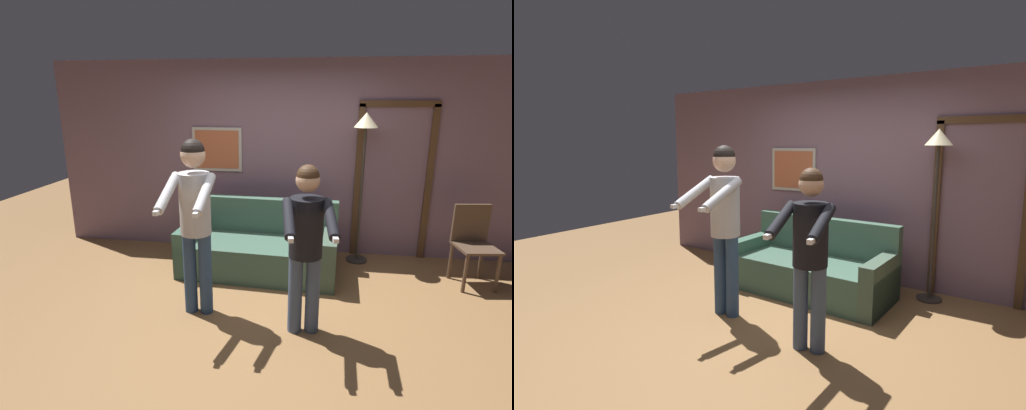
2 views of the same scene
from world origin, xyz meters
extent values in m
plane|color=brown|center=(0.00, 0.00, 0.00)|extent=(12.00, 12.00, 0.00)
cube|color=slate|center=(0.00, 1.91, 1.30)|extent=(6.40, 0.06, 2.60)
cube|color=#B7B2A8|center=(-0.90, 1.86, 1.42)|extent=(0.69, 0.02, 0.60)
cube|color=#B65C39|center=(-0.90, 1.85, 1.42)|extent=(0.61, 0.01, 0.52)
cube|color=#4C331E|center=(1.01, 1.86, 1.02)|extent=(0.08, 0.04, 2.04)
cube|color=#4C331E|center=(1.91, 1.86, 1.02)|extent=(0.08, 0.04, 2.04)
cube|color=#4C331E|center=(1.46, 1.86, 2.04)|extent=(0.98, 0.04, 0.08)
cube|color=#3C5A49|center=(-0.21, 1.06, 0.21)|extent=(1.94, 0.96, 0.42)
cube|color=#3C5A49|center=(-0.19, 1.42, 0.65)|extent=(1.90, 0.25, 0.45)
cube|color=#385C49|center=(-1.08, 1.11, 0.29)|extent=(0.21, 0.86, 0.58)
cube|color=#3F5444|center=(0.66, 1.01, 0.29)|extent=(0.21, 0.86, 0.58)
cylinder|color=#332D28|center=(1.05, 1.62, 0.01)|extent=(0.28, 0.28, 0.02)
cylinder|color=#332D28|center=(1.05, 1.62, 0.89)|extent=(0.04, 0.04, 1.74)
cone|color=#F9EAB7|center=(1.05, 1.62, 1.85)|extent=(0.29, 0.29, 0.18)
cylinder|color=navy|center=(-0.75, 0.05, 0.42)|extent=(0.13, 0.13, 0.85)
cylinder|color=navy|center=(-0.59, 0.05, 0.42)|extent=(0.13, 0.13, 0.85)
cylinder|color=#B2B2B7|center=(-0.67, 0.05, 1.15)|extent=(0.30, 0.30, 0.60)
sphere|color=#D8AD8E|center=(-0.67, 0.05, 1.62)|extent=(0.23, 0.23, 0.23)
sphere|color=black|center=(-0.67, 0.05, 1.66)|extent=(0.22, 0.22, 0.22)
cylinder|color=#B2B2B7|center=(-0.84, -0.19, 1.31)|extent=(0.09, 0.52, 0.29)
cube|color=white|center=(-0.84, -0.43, 1.21)|extent=(0.04, 0.15, 0.04)
cylinder|color=#B2B2B7|center=(-0.50, -0.19, 1.31)|extent=(0.09, 0.52, 0.29)
cube|color=white|center=(-0.50, -0.43, 1.21)|extent=(0.04, 0.15, 0.04)
cylinder|color=#425270|center=(0.32, -0.15, 0.38)|extent=(0.13, 0.13, 0.76)
cylinder|color=#425270|center=(0.47, -0.13, 0.38)|extent=(0.13, 0.13, 0.76)
cylinder|color=black|center=(0.40, -0.14, 1.03)|extent=(0.30, 0.30, 0.54)
sphere|color=tan|center=(0.40, -0.14, 1.45)|extent=(0.21, 0.21, 0.21)
sphere|color=#382314|center=(0.40, -0.14, 1.49)|extent=(0.20, 0.20, 0.20)
cylinder|color=black|center=(0.26, -0.38, 1.18)|extent=(0.15, 0.48, 0.25)
cube|color=white|center=(0.29, -0.60, 1.10)|extent=(0.06, 0.15, 0.04)
cylinder|color=black|center=(0.59, -0.33, 1.18)|extent=(0.15, 0.48, 0.25)
cube|color=white|center=(0.62, -0.55, 1.10)|extent=(0.06, 0.15, 0.04)
cylinder|color=#4C3828|center=(2.15, 0.89, 0.23)|extent=(0.04, 0.04, 0.45)
cylinder|color=#4C3828|center=(2.51, 0.94, 0.23)|extent=(0.04, 0.04, 0.45)
cylinder|color=#4C3828|center=(2.10, 1.24, 0.23)|extent=(0.04, 0.04, 0.45)
cylinder|color=#4C3828|center=(2.46, 1.29, 0.23)|extent=(0.04, 0.04, 0.45)
cube|color=#4C3828|center=(2.31, 1.09, 0.47)|extent=(0.47, 0.47, 0.03)
cube|color=#4C3828|center=(2.28, 1.28, 0.70)|extent=(0.42, 0.09, 0.45)
camera|label=1|loc=(0.46, -3.48, 2.17)|focal=28.00mm
camera|label=2|loc=(1.87, -3.06, 1.78)|focal=28.00mm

